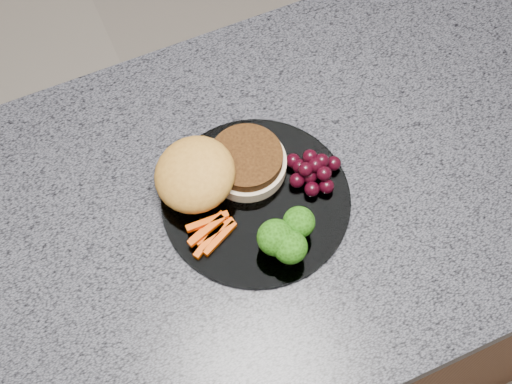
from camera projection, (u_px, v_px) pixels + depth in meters
island_cabinet at (255, 309)px, 1.40m from camera, size 1.20×0.60×0.86m
countertop at (255, 207)px, 1.00m from camera, size 1.20×0.60×0.04m
plate at (256, 200)px, 0.98m from camera, size 0.26×0.26×0.01m
burger at (214, 171)px, 0.96m from camera, size 0.20×0.12×0.06m
carrot_sticks at (211, 232)px, 0.94m from camera, size 0.07×0.05×0.02m
broccoli at (287, 237)px, 0.91m from camera, size 0.08×0.07×0.06m
grape_bunch at (313, 170)px, 0.98m from camera, size 0.08×0.08×0.04m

